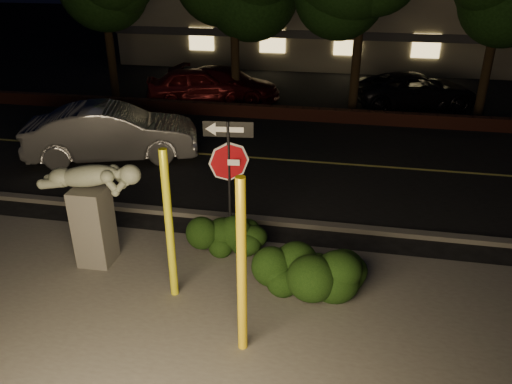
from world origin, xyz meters
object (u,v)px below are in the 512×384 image
at_px(yellow_pole_left, 169,227).
at_px(silver_sedan, 113,133).
at_px(yellow_pole_right, 242,270).
at_px(sculpture, 92,202).
at_px(parked_car_darkred, 226,84).
at_px(parked_car_red, 198,85).
at_px(parked_car_dark, 416,90).
at_px(signpost, 229,162).

distance_m(yellow_pole_left, silver_sedan, 7.64).
height_order(yellow_pole_left, yellow_pole_right, yellow_pole_right).
bearing_deg(yellow_pole_left, yellow_pole_right, -36.12).
bearing_deg(sculpture, yellow_pole_left, -22.86).
distance_m(sculpture, parked_car_darkred, 13.22).
xyz_separation_m(yellow_pole_left, parked_car_darkred, (-2.45, 13.95, -0.79)).
bearing_deg(sculpture, silver_sedan, 111.18).
relative_size(parked_car_red, parked_car_darkred, 0.92).
distance_m(silver_sedan, parked_car_red, 6.99).
height_order(yellow_pole_right, sculpture, yellow_pole_right).
xyz_separation_m(yellow_pole_left, sculpture, (-1.91, 0.76, -0.08)).
bearing_deg(yellow_pole_right, parked_car_dark, 75.14).
bearing_deg(signpost, yellow_pole_left, -117.89).
height_order(yellow_pole_left, sculpture, yellow_pole_left).
bearing_deg(signpost, parked_car_red, 104.45).
xyz_separation_m(yellow_pole_left, yellow_pole_right, (1.59, -1.16, 0.06)).
xyz_separation_m(yellow_pole_left, parked_car_red, (-3.54, 13.30, -0.74)).
bearing_deg(parked_car_red, yellow_pole_right, -179.39).
bearing_deg(parked_car_darkred, parked_car_dark, -80.61).
height_order(parked_car_darkred, parked_car_dark, parked_car_dark).
relative_size(yellow_pole_left, signpost, 1.01).
bearing_deg(signpost, sculpture, -165.72).
bearing_deg(parked_car_red, parked_car_darkred, -78.16).
bearing_deg(parked_car_darkred, sculpture, -170.62).
height_order(signpost, sculpture, signpost).
xyz_separation_m(silver_sedan, parked_car_dark, (9.88, 7.94, -0.15)).
relative_size(signpost, parked_car_darkred, 0.62).
height_order(parked_car_red, parked_car_darkred, parked_car_red).
bearing_deg(parked_car_darkred, signpost, -158.56).
bearing_deg(parked_car_red, sculpture, 168.51).
xyz_separation_m(silver_sedan, parked_car_darkred, (1.74, 7.60, -0.16)).
xyz_separation_m(sculpture, silver_sedan, (-2.29, 5.59, -0.55)).
bearing_deg(sculpture, parked_car_darkred, 91.27).
bearing_deg(silver_sedan, parked_car_dark, -69.84).
bearing_deg(sculpture, signpost, 18.80).
xyz_separation_m(sculpture, parked_car_red, (-1.64, 12.54, -0.66)).
xyz_separation_m(yellow_pole_right, parked_car_darkred, (-4.04, 15.11, -0.85)).
relative_size(yellow_pole_left, parked_car_darkred, 0.62).
bearing_deg(parked_car_dark, parked_car_red, 82.81).
bearing_deg(signpost, yellow_pole_right, -78.39).
height_order(sculpture, parked_car_darkred, sculpture).
relative_size(sculpture, silver_sedan, 0.44).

